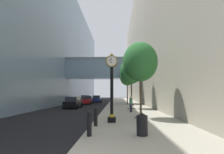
% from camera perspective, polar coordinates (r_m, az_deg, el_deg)
% --- Properties ---
extents(ground_plane, '(110.00, 110.00, 0.00)m').
position_cam_1_polar(ground_plane, '(31.46, -1.45, -9.11)').
color(ground_plane, black).
rests_on(ground_plane, ground).
extents(sidewalk_right, '(6.22, 80.00, 0.14)m').
position_cam_1_polar(sidewalk_right, '(34.44, 4.05, -8.65)').
color(sidewalk_right, '#ADA593').
rests_on(sidewalk_right, ground).
extents(building_block_left, '(23.53, 80.00, 24.80)m').
position_cam_1_polar(building_block_left, '(38.48, -20.25, 10.48)').
color(building_block_left, '#758EA8').
rests_on(building_block_left, ground).
extents(building_block_right, '(9.00, 80.00, 27.08)m').
position_cam_1_polar(building_block_right, '(37.33, 15.95, 12.76)').
color(building_block_right, '#A89E89').
rests_on(building_block_right, ground).
extents(street_clock, '(0.84, 0.55, 4.73)m').
position_cam_1_polar(street_clock, '(11.99, -0.07, -2.20)').
color(street_clock, black).
rests_on(street_clock, sidewalk_right).
extents(bollard_nearest, '(0.24, 0.24, 1.12)m').
position_cam_1_polar(bollard_nearest, '(8.32, -7.41, -14.71)').
color(bollard_nearest, black).
rests_on(bollard_nearest, sidewalk_right).
extents(bollard_second, '(0.24, 0.24, 1.12)m').
position_cam_1_polar(bollard_second, '(10.74, -5.32, -12.58)').
color(bollard_second, black).
rests_on(bollard_second, sidewalk_right).
extents(street_tree_near, '(2.82, 2.82, 6.14)m').
position_cam_1_polar(street_tree_near, '(14.52, 9.18, 4.88)').
color(street_tree_near, '#333335').
rests_on(street_tree_near, sidewalk_right).
extents(street_tree_mid_near, '(2.96, 2.96, 6.58)m').
position_cam_1_polar(street_tree_mid_near, '(23.06, 6.32, 1.97)').
color(street_tree_mid_near, '#333335').
rests_on(street_tree_mid_near, sidewalk_right).
extents(street_tree_mid_far, '(2.68, 2.68, 6.40)m').
position_cam_1_polar(street_tree_mid_far, '(31.63, 5.01, -0.04)').
color(street_tree_mid_far, '#333335').
rests_on(street_tree_mid_far, sidewalk_right).
extents(trash_bin, '(0.53, 0.53, 1.05)m').
position_cam_1_polar(trash_bin, '(8.49, 9.80, -14.82)').
color(trash_bin, black).
rests_on(trash_bin, sidewalk_right).
extents(pedestrian_walking, '(0.49, 0.40, 1.67)m').
position_cam_1_polar(pedestrian_walking, '(18.25, 6.25, -8.64)').
color(pedestrian_walking, '#23232D').
rests_on(pedestrian_walking, sidewalk_right).
extents(car_black_near, '(1.98, 4.35, 1.59)m').
position_cam_1_polar(car_black_near, '(25.35, -12.57, -8.15)').
color(car_black_near, black).
rests_on(car_black_near, ground).
extents(car_red_mid, '(2.03, 4.20, 1.57)m').
position_cam_1_polar(car_red_mid, '(33.94, -8.29, -7.48)').
color(car_red_mid, '#AD191E').
rests_on(car_red_mid, ground).
extents(car_blue_far, '(2.03, 4.58, 1.59)m').
position_cam_1_polar(car_blue_far, '(40.56, -5.02, -7.14)').
color(car_blue_far, navy).
rests_on(car_blue_far, ground).
extents(car_white_trailing, '(2.16, 4.16, 1.62)m').
position_cam_1_polar(car_white_trailing, '(41.23, -8.57, -7.05)').
color(car_white_trailing, silver).
rests_on(car_white_trailing, ground).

